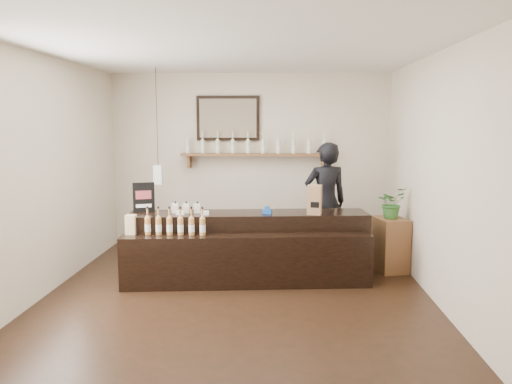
% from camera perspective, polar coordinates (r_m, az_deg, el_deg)
% --- Properties ---
extents(ground, '(5.00, 5.00, 0.00)m').
position_cam_1_polar(ground, '(6.01, -2.14, -11.65)').
color(ground, black).
rests_on(ground, ground).
extents(room_shell, '(5.00, 5.00, 5.00)m').
position_cam_1_polar(room_shell, '(5.67, -2.23, 4.79)').
color(room_shell, beige).
rests_on(room_shell, ground).
extents(back_wall_decor, '(2.66, 0.96, 1.69)m').
position_cam_1_polar(back_wall_decor, '(8.04, -1.90, 6.15)').
color(back_wall_decor, brown).
rests_on(back_wall_decor, ground).
extents(counter, '(3.11, 1.10, 1.01)m').
position_cam_1_polar(counter, '(6.44, -0.96, -6.53)').
color(counter, black).
rests_on(counter, ground).
extents(promo_sign, '(0.27, 0.11, 0.39)m').
position_cam_1_polar(promo_sign, '(6.63, -12.70, -0.60)').
color(promo_sign, black).
rests_on(promo_sign, counter).
extents(paper_bag, '(0.20, 0.16, 0.37)m').
position_cam_1_polar(paper_bag, '(6.34, 6.71, -0.90)').
color(paper_bag, '#A3734E').
rests_on(paper_bag, counter).
extents(tape_dispenser, '(0.13, 0.08, 0.10)m').
position_cam_1_polar(tape_dispenser, '(6.37, 1.27, -2.16)').
color(tape_dispenser, '#16489E').
rests_on(tape_dispenser, counter).
extents(side_cabinet, '(0.47, 0.57, 0.73)m').
position_cam_1_polar(side_cabinet, '(7.08, 15.06, -5.80)').
color(side_cabinet, brown).
rests_on(side_cabinet, ground).
extents(potted_plant, '(0.50, 0.49, 0.42)m').
position_cam_1_polar(potted_plant, '(6.97, 15.23, -1.20)').
color(potted_plant, '#34712D').
rests_on(potted_plant, side_cabinet).
extents(shopkeeper, '(0.81, 0.64, 1.96)m').
position_cam_1_polar(shopkeeper, '(7.29, 7.95, -0.27)').
color(shopkeeper, black).
rests_on(shopkeeper, ground).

